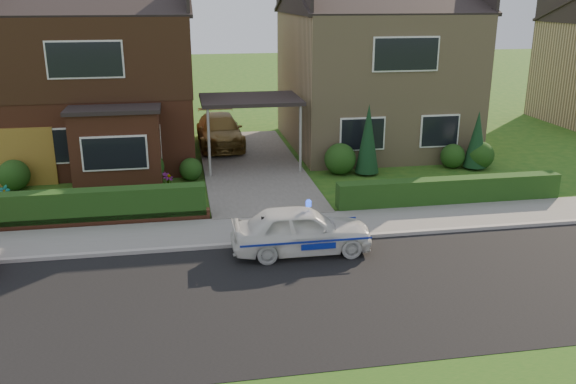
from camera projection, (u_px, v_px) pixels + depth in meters
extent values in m
plane|color=#1E5015|center=(309.00, 295.00, 13.90)|extent=(120.00, 120.00, 0.00)
cube|color=black|center=(309.00, 295.00, 13.90)|extent=(60.00, 6.00, 0.02)
cube|color=#9E9993|center=(286.00, 242.00, 16.74)|extent=(60.00, 0.16, 0.12)
cube|color=slate|center=(280.00, 228.00, 17.72)|extent=(60.00, 2.00, 0.10)
cube|color=#666059|center=(251.00, 166.00, 24.18)|extent=(3.80, 12.00, 0.12)
cube|color=brown|center=(102.00, 87.00, 25.14)|extent=(7.20, 8.00, 5.80)
cube|color=white|center=(47.00, 146.00, 21.58)|extent=(1.80, 0.08, 1.30)
cube|color=white|center=(139.00, 143.00, 22.11)|extent=(1.60, 0.08, 1.30)
cube|color=white|center=(85.00, 60.00, 20.92)|extent=(2.60, 0.08, 1.30)
cube|color=black|center=(99.00, 51.00, 24.70)|extent=(7.26, 8.06, 2.90)
cube|color=brown|center=(117.00, 149.00, 21.37)|extent=(3.00, 1.40, 2.70)
cube|color=black|center=(113.00, 109.00, 20.93)|extent=(3.20, 1.60, 0.14)
cube|color=tan|center=(372.00, 80.00, 27.08)|extent=(7.20, 8.00, 5.80)
cube|color=white|center=(362.00, 134.00, 23.51)|extent=(1.80, 0.08, 1.30)
cube|color=white|center=(440.00, 131.00, 24.04)|extent=(1.60, 0.08, 1.30)
cube|color=white|center=(406.00, 54.00, 22.85)|extent=(2.60, 0.08, 1.30)
cube|color=black|center=(250.00, 99.00, 23.37)|extent=(3.80, 3.00, 0.14)
cylinder|color=gray|center=(209.00, 144.00, 22.19)|extent=(0.10, 0.10, 2.70)
cylinder|color=gray|center=(300.00, 140.00, 22.75)|extent=(0.10, 0.10, 2.70)
cube|color=olive|center=(23.00, 157.00, 21.53)|extent=(2.20, 0.10, 2.10)
cube|color=brown|center=(78.00, 222.00, 17.84)|extent=(7.70, 0.25, 0.36)
cube|color=#1A3711|center=(79.00, 226.00, 18.03)|extent=(7.50, 0.55, 0.90)
cube|color=#1A3711|center=(448.00, 205.00, 19.88)|extent=(7.50, 0.55, 0.80)
sphere|color=#1A3711|center=(14.00, 175.00, 21.21)|extent=(1.08, 1.08, 1.08)
sphere|color=#1A3711|center=(145.00, 167.00, 21.74)|extent=(1.32, 1.32, 1.32)
sphere|color=#1A3711|center=(191.00, 169.00, 22.36)|extent=(0.84, 0.84, 0.84)
sphere|color=#1A3711|center=(340.00, 159.00, 23.05)|extent=(1.20, 1.20, 1.20)
sphere|color=#1A3711|center=(453.00, 156.00, 23.95)|extent=(0.96, 0.96, 0.96)
sphere|color=#1A3711|center=(480.00, 155.00, 23.81)|extent=(1.08, 1.08, 1.08)
cone|color=black|center=(368.00, 141.00, 22.81)|extent=(0.90, 0.90, 2.60)
cone|color=black|center=(477.00, 142.00, 23.61)|extent=(0.90, 0.90, 2.20)
imported|color=silver|center=(301.00, 230.00, 16.00)|extent=(1.52, 3.70, 1.26)
sphere|color=#193FF2|center=(309.00, 204.00, 15.82)|extent=(0.17, 0.17, 0.17)
cube|color=navy|center=(307.00, 243.00, 15.32)|extent=(3.39, 0.02, 0.05)
cube|color=navy|center=(296.00, 222.00, 16.72)|extent=(3.39, 0.01, 0.05)
ellipsoid|color=black|center=(263.00, 225.00, 15.66)|extent=(0.22, 0.17, 0.21)
sphere|color=white|center=(264.00, 226.00, 15.61)|extent=(0.11, 0.11, 0.11)
sphere|color=black|center=(264.00, 220.00, 15.60)|extent=(0.13, 0.13, 0.13)
cone|color=black|center=(262.00, 218.00, 15.58)|extent=(0.04, 0.04, 0.05)
cone|color=black|center=(265.00, 217.00, 15.59)|extent=(0.04, 0.04, 0.05)
imported|color=brown|center=(220.00, 131.00, 26.92)|extent=(1.99, 4.70, 1.35)
imported|color=gray|center=(5.00, 198.00, 19.30)|extent=(0.48, 0.40, 0.77)
imported|color=gray|center=(137.00, 205.00, 18.71)|extent=(0.52, 0.50, 0.73)
imported|color=gray|center=(168.00, 185.00, 20.45)|extent=(0.63, 0.63, 0.84)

